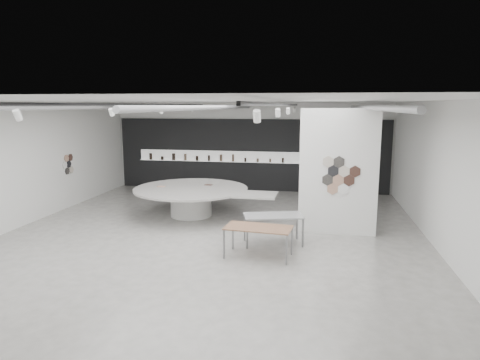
% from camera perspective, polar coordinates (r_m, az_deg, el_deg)
% --- Properties ---
extents(room, '(12.02, 14.02, 3.82)m').
position_cam_1_polar(room, '(11.86, -4.39, 2.11)').
color(room, '#A29F99').
rests_on(room, ground).
extents(back_wall_display, '(11.80, 0.27, 3.10)m').
position_cam_1_polar(back_wall_display, '(18.66, 1.08, 3.34)').
color(back_wall_display, black).
rests_on(back_wall_display, ground).
extents(partition_column, '(2.20, 0.38, 3.60)m').
position_cam_1_polar(partition_column, '(12.52, 12.97, 1.02)').
color(partition_column, white).
rests_on(partition_column, ground).
extents(display_island, '(4.92, 3.93, 0.97)m').
position_cam_1_polar(display_island, '(14.41, -6.26, -2.36)').
color(display_island, white).
rests_on(display_island, ground).
extents(sample_table_wood, '(1.69, 0.97, 0.76)m').
position_cam_1_polar(sample_table_wood, '(10.49, 2.46, -6.58)').
color(sample_table_wood, brown).
rests_on(sample_table_wood, ground).
extents(sample_table_stone, '(1.70, 1.16, 0.80)m').
position_cam_1_polar(sample_table_stone, '(11.47, 4.45, -5.01)').
color(sample_table_stone, gray).
rests_on(sample_table_stone, ground).
extents(kitchen_counter, '(1.56, 0.78, 1.18)m').
position_cam_1_polar(kitchen_counter, '(18.19, 10.70, -0.56)').
color(kitchen_counter, white).
rests_on(kitchen_counter, ground).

